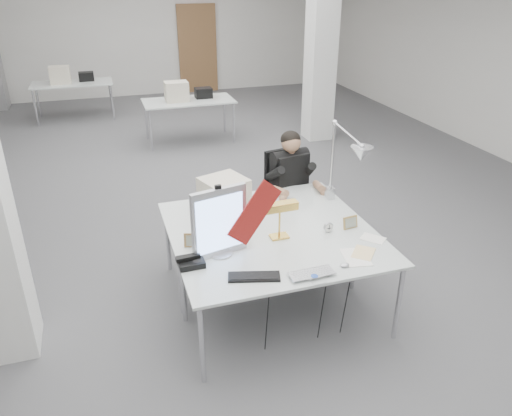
{
  "coord_description": "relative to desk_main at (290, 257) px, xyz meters",
  "views": [
    {
      "loc": [
        -1.34,
        -5.77,
        2.91
      ],
      "look_at": [
        -0.13,
        -2.0,
        0.98
      ],
      "focal_mm": 35.0,
      "sensor_mm": 36.0,
      "label": 1
    }
  ],
  "objects": [
    {
      "name": "paper_stack_b",
      "position": [
        0.6,
        -0.15,
        0.02
      ],
      "size": [
        0.27,
        0.28,
        0.01
      ],
      "primitive_type": "cube",
      "rotation": [
        0.0,
        0.0,
        -0.71
      ],
      "color": "#F3D291",
      "rests_on": "desk_main"
    },
    {
      "name": "architect_lamp",
      "position": [
        0.81,
        0.69,
        0.47
      ],
      "size": [
        0.27,
        0.72,
        0.91
      ],
      "primitive_type": null,
      "rotation": [
        0.0,
        0.0,
        0.05
      ],
      "color": "silver",
      "rests_on": "desk_second"
    },
    {
      "name": "pennant",
      "position": [
        -0.25,
        0.17,
        0.37
      ],
      "size": [
        0.5,
        0.13,
        0.55
      ],
      "primitive_type": "cube",
      "rotation": [
        0.0,
        -0.87,
        0.23
      ],
      "color": "maroon",
      "rests_on": "monitor"
    },
    {
      "name": "paper_stack_a",
      "position": [
        0.51,
        -0.19,
        0.02
      ],
      "size": [
        0.25,
        0.32,
        0.01
      ],
      "primitive_type": "cube",
      "rotation": [
        0.0,
        0.0,
        -0.19
      ],
      "color": "white",
      "rests_on": "desk_main"
    },
    {
      "name": "office_chair",
      "position": [
        0.56,
        1.49,
        -0.18
      ],
      "size": [
        0.65,
        0.65,
        1.13
      ],
      "primitive_type": null,
      "rotation": [
        0.0,
        0.0,
        0.18
      ],
      "color": "black",
      "rests_on": "room_shell"
    },
    {
      "name": "keyboard",
      "position": [
        -0.38,
        -0.22,
        0.02
      ],
      "size": [
        0.42,
        0.24,
        0.02
      ],
      "primitive_type": "cube",
      "rotation": [
        0.0,
        0.0,
        -0.27
      ],
      "color": "black",
      "rests_on": "desk_main"
    },
    {
      "name": "bankers_lamp",
      "position": [
        0.03,
        0.32,
        0.2
      ],
      "size": [
        0.34,
        0.15,
        0.38
      ],
      "primitive_type": null,
      "rotation": [
        0.0,
        0.0,
        0.04
      ],
      "color": "#B78939",
      "rests_on": "desk_main"
    },
    {
      "name": "picture_frame_left",
      "position": [
        -0.73,
        0.4,
        0.07
      ],
      "size": [
        0.16,
        0.08,
        0.12
      ],
      "primitive_type": "cube",
      "rotation": [
        -0.21,
        0.0,
        -0.29
      ],
      "color": "#A27846",
      "rests_on": "desk_main"
    },
    {
      "name": "beige_monitor",
      "position": [
        -0.32,
        0.91,
        0.2
      ],
      "size": [
        0.49,
        0.47,
        0.37
      ],
      "primitive_type": "cube",
      "rotation": [
        0.0,
        0.0,
        0.33
      ],
      "color": "beige",
      "rests_on": "desk_second"
    },
    {
      "name": "picture_frame_right",
      "position": [
        0.7,
        0.29,
        0.07
      ],
      "size": [
        0.15,
        0.06,
        0.12
      ],
      "primitive_type": "cube",
      "rotation": [
        -0.21,
        0.0,
        0.14
      ],
      "color": "tan",
      "rests_on": "desk_main"
    },
    {
      "name": "bg_desk_b",
      "position": [
        -1.8,
        7.7,
        0.0
      ],
      "size": [
        1.6,
        0.8,
        0.02
      ],
      "primitive_type": "cube",
      "color": "silver",
      "rests_on": "room_shell"
    },
    {
      "name": "desk_clock",
      "position": [
        0.48,
        0.28,
        0.06
      ],
      "size": [
        0.09,
        0.04,
        0.09
      ],
      "primitive_type": "cylinder",
      "rotation": [
        1.57,
        0.0,
        0.14
      ],
      "color": "#AAAAAE",
      "rests_on": "desk_main"
    },
    {
      "name": "desk_main",
      "position": [
        0.0,
        0.0,
        0.0
      ],
      "size": [
        1.8,
        0.9,
        0.02
      ],
      "primitive_type": "cube",
      "color": "silver",
      "rests_on": "room_shell"
    },
    {
      "name": "bg_desk_a",
      "position": [
        0.2,
        5.5,
        0.0
      ],
      "size": [
        1.6,
        0.8,
        0.02
      ],
      "primitive_type": "cube",
      "color": "silver",
      "rests_on": "room_shell"
    },
    {
      "name": "desk_phone",
      "position": [
        -0.8,
        0.11,
        0.04
      ],
      "size": [
        0.21,
        0.19,
        0.05
      ],
      "primitive_type": "cube",
      "rotation": [
        0.0,
        0.0,
        0.03
      ],
      "color": "black",
      "rests_on": "desk_main"
    },
    {
      "name": "seated_person",
      "position": [
        0.56,
        1.44,
        0.16
      ],
      "size": [
        0.51,
        0.6,
        0.8
      ],
      "primitive_type": null,
      "rotation": [
        0.0,
        0.0,
        0.18
      ],
      "color": "black",
      "rests_on": "office_chair"
    },
    {
      "name": "paper_stack_c",
      "position": [
        0.8,
        0.05,
        0.02
      ],
      "size": [
        0.24,
        0.25,
        0.01
      ],
      "primitive_type": "cube",
      "rotation": [
        0.0,
        0.0,
        -0.85
      ],
      "color": "white",
      "rests_on": "desk_main"
    },
    {
      "name": "room_shell",
      "position": [
        0.04,
        2.63,
        0.95
      ],
      "size": [
        10.04,
        14.04,
        3.24
      ],
      "color": "#4C4C4F",
      "rests_on": "ground"
    },
    {
      "name": "desk_second",
      "position": [
        0.0,
        0.9,
        0.0
      ],
      "size": [
        1.8,
        0.9,
        0.02
      ],
      "primitive_type": "cube",
      "color": "silver",
      "rests_on": "room_shell"
    },
    {
      "name": "monitor",
      "position": [
        -0.54,
        0.21,
        0.31
      ],
      "size": [
        0.48,
        0.16,
        0.59
      ],
      "primitive_type": "cube",
      "rotation": [
        0.0,
        0.0,
        0.24
      ],
      "color": "#AEAFB3",
      "rests_on": "desk_main"
    },
    {
      "name": "mouse",
      "position": [
        0.36,
        -0.29,
        0.03
      ],
      "size": [
        0.09,
        0.07,
        0.03
      ],
      "primitive_type": "ellipsoid",
      "rotation": [
        0.0,
        0.0,
        0.34
      ],
      "color": "silver",
      "rests_on": "desk_main"
    },
    {
      "name": "laptop",
      "position": [
        0.06,
        -0.37,
        0.03
      ],
      "size": [
        0.36,
        0.24,
        0.03
      ],
      "primitive_type": "imported",
      "rotation": [
        0.0,
        0.0,
        0.02
      ],
      "color": "#A6A7AB",
      "rests_on": "desk_main"
    }
  ]
}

